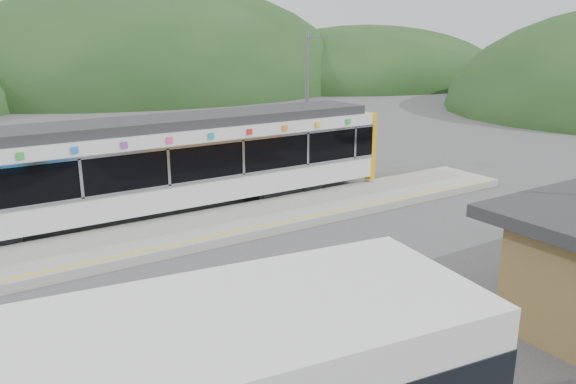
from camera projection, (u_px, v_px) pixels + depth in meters
ground at (279, 256)px, 17.71m from camera, size 120.00×120.00×0.00m
hills at (333, 190)px, 25.22m from camera, size 146.00×149.00×26.00m
platform at (231, 223)px, 20.33m from camera, size 26.00×3.20×0.30m
yellow_line at (248, 229)px, 19.24m from camera, size 26.00×0.10×0.01m
train at (142, 165)px, 20.80m from camera, size 20.44×3.01×3.74m
catenary_mast_east at (307, 100)px, 27.29m from camera, size 0.18×1.80×7.00m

